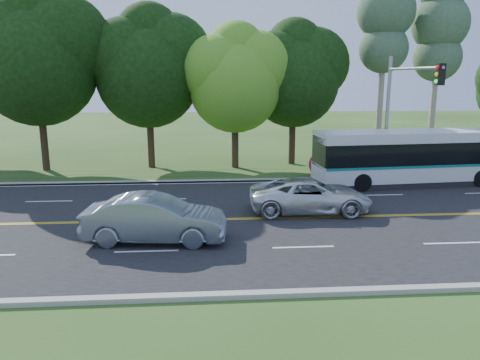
{
  "coord_description": "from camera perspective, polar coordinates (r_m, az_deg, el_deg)",
  "views": [
    {
      "loc": [
        -3.89,
        -18.92,
        5.95
      ],
      "look_at": [
        -2.35,
        2.0,
        1.26
      ],
      "focal_mm": 35.0,
      "sensor_mm": 36.0,
      "label": 1
    }
  ],
  "objects": [
    {
      "name": "ground",
      "position": [
        20.21,
        7.09,
        -4.61
      ],
      "size": [
        120.0,
        120.0,
        0.0
      ],
      "primitive_type": "plane",
      "color": "#284416",
      "rests_on": "ground"
    },
    {
      "name": "road",
      "position": [
        20.21,
        7.09,
        -4.58
      ],
      "size": [
        60.0,
        14.0,
        0.02
      ],
      "primitive_type": "cube",
      "color": "black",
      "rests_on": "ground"
    },
    {
      "name": "curb_north",
      "position": [
        27.0,
        4.17,
        0.01
      ],
      "size": [
        60.0,
        0.3,
        0.15
      ],
      "primitive_type": "cube",
      "color": "#A29D92",
      "rests_on": "ground"
    },
    {
      "name": "curb_south",
      "position": [
        13.72,
        13.03,
        -13.1
      ],
      "size": [
        60.0,
        0.3,
        0.15
      ],
      "primitive_type": "cube",
      "color": "#A29D92",
      "rests_on": "ground"
    },
    {
      "name": "grass_verge",
      "position": [
        28.8,
        3.63,
        0.77
      ],
      "size": [
        60.0,
        4.0,
        0.1
      ],
      "primitive_type": "cube",
      "color": "#284416",
      "rests_on": "ground"
    },
    {
      "name": "lane_markings",
      "position": [
        20.18,
        6.83,
        -4.56
      ],
      "size": [
        57.6,
        13.82,
        0.0
      ],
      "color": "gold",
      "rests_on": "road"
    },
    {
      "name": "tree_row",
      "position": [
        31.08,
        -6.75,
        13.96
      ],
      "size": [
        44.7,
        9.1,
        13.84
      ],
      "color": "#302115",
      "rests_on": "ground"
    },
    {
      "name": "bougainvillea_hedge",
      "position": [
        29.71,
        17.74,
        1.86
      ],
      "size": [
        9.5,
        2.25,
        1.5
      ],
      "color": "#9C0D43",
      "rests_on": "ground"
    },
    {
      "name": "traffic_signal",
      "position": [
        26.48,
        19.13,
        9.16
      ],
      "size": [
        0.42,
        6.1,
        7.0
      ],
      "color": "gray",
      "rests_on": "ground"
    },
    {
      "name": "transit_bus",
      "position": [
        27.65,
        20.77,
        2.52
      ],
      "size": [
        11.55,
        3.42,
        2.98
      ],
      "rotation": [
        0.0,
        0.0,
        0.09
      ],
      "color": "silver",
      "rests_on": "road"
    },
    {
      "name": "sedan",
      "position": [
        17.31,
        -10.31,
        -4.68
      ],
      "size": [
        5.29,
        2.29,
        1.69
      ],
      "primitive_type": "imported",
      "rotation": [
        0.0,
        0.0,
        1.47
      ],
      "color": "slate",
      "rests_on": "road"
    },
    {
      "name": "suv",
      "position": [
        20.92,
        8.58,
        -1.89
      ],
      "size": [
        5.45,
        2.68,
        1.49
      ],
      "primitive_type": "imported",
      "rotation": [
        0.0,
        0.0,
        1.53
      ],
      "color": "silver",
      "rests_on": "road"
    }
  ]
}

